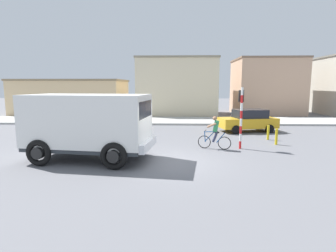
{
  "coord_description": "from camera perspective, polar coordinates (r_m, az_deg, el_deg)",
  "views": [
    {
      "loc": [
        0.28,
        -11.44,
        3.28
      ],
      "look_at": [
        -0.21,
        2.5,
        1.2
      ],
      "focal_mm": 29.0,
      "sensor_mm": 36.0,
      "label": 1
    }
  ],
  "objects": [
    {
      "name": "ground_plane",
      "position": [
        11.91,
        0.58,
        -7.51
      ],
      "size": [
        120.0,
        120.0,
        0.0
      ],
      "primitive_type": "plane",
      "color": "slate"
    },
    {
      "name": "sidewalk_far",
      "position": [
        25.12,
        1.35,
        1.15
      ],
      "size": [
        80.0,
        5.0,
        0.16
      ],
      "primitive_type": "cube",
      "color": "#ADADA8",
      "rests_on": "ground"
    },
    {
      "name": "truck_foreground",
      "position": [
        12.42,
        -16.28,
        0.68
      ],
      "size": [
        5.68,
        3.31,
        2.9
      ],
      "color": "white",
      "rests_on": "ground"
    },
    {
      "name": "cyclist",
      "position": [
        14.29,
        9.8,
        -1.38
      ],
      "size": [
        1.68,
        0.62,
        1.72
      ],
      "color": "black",
      "rests_on": "ground"
    },
    {
      "name": "traffic_light_pole",
      "position": [
        14.56,
        15.12,
        3.41
      ],
      "size": [
        0.24,
        0.43,
        3.2
      ],
      "color": "red",
      "rests_on": "ground"
    },
    {
      "name": "car_red_near",
      "position": [
        20.29,
        16.51,
        1.15
      ],
      "size": [
        4.26,
        2.46,
        1.6
      ],
      "color": "gold",
      "rests_on": "ground"
    },
    {
      "name": "bollard_near",
      "position": [
        16.33,
        21.82,
        -2.11
      ],
      "size": [
        0.14,
        0.14,
        0.9
      ],
      "primitive_type": "cylinder",
      "color": "gold",
      "rests_on": "ground"
    },
    {
      "name": "bollard_far",
      "position": [
        17.63,
        20.3,
        -1.29
      ],
      "size": [
        0.14,
        0.14,
        0.9
      ],
      "primitive_type": "cylinder",
      "color": "gold",
      "rests_on": "ground"
    },
    {
      "name": "building_corner_left",
      "position": [
        33.5,
        -19.31,
        5.79
      ],
      "size": [
        11.9,
        7.32,
        3.98
      ],
      "color": "#D1B284",
      "rests_on": "ground"
    },
    {
      "name": "building_mid_block",
      "position": [
        31.29,
        1.88,
        8.2
      ],
      "size": [
        8.65,
        7.38,
        6.26
      ],
      "color": "beige",
      "rests_on": "ground"
    },
    {
      "name": "building_corner_right",
      "position": [
        34.1,
        19.95,
        7.83
      ],
      "size": [
        7.38,
        6.38,
        6.38
      ],
      "color": "tan",
      "rests_on": "ground"
    }
  ]
}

